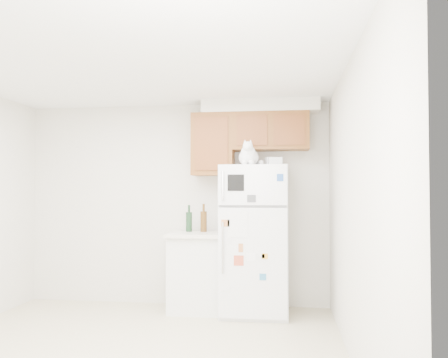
% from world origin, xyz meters
% --- Properties ---
extents(room_shell, '(3.84, 4.04, 2.52)m').
position_xyz_m(room_shell, '(0.12, 0.24, 1.67)').
color(room_shell, beige).
rests_on(room_shell, ground_plane).
extents(refrigerator, '(0.76, 0.78, 1.70)m').
position_xyz_m(refrigerator, '(1.02, 1.61, 0.85)').
color(refrigerator, white).
rests_on(refrigerator, ground_plane).
extents(base_counter, '(0.64, 0.64, 0.92)m').
position_xyz_m(base_counter, '(0.33, 1.68, 0.46)').
color(base_counter, white).
rests_on(base_counter, ground_plane).
extents(cat, '(0.28, 0.41, 0.29)m').
position_xyz_m(cat, '(0.96, 1.48, 1.81)').
color(cat, white).
rests_on(cat, refrigerator).
extents(storage_box_back, '(0.21, 0.17, 0.10)m').
position_xyz_m(storage_box_back, '(1.23, 1.64, 1.75)').
color(storage_box_back, white).
rests_on(storage_box_back, refrigerator).
extents(storage_box_front, '(0.17, 0.15, 0.09)m').
position_xyz_m(storage_box_front, '(1.25, 1.55, 1.74)').
color(storage_box_front, white).
rests_on(storage_box_front, refrigerator).
extents(bottle_green, '(0.08, 0.08, 0.32)m').
position_xyz_m(bottle_green, '(0.21, 1.79, 1.08)').
color(bottle_green, '#19381E').
rests_on(bottle_green, base_counter).
extents(bottle_amber, '(0.08, 0.08, 0.34)m').
position_xyz_m(bottle_amber, '(0.39, 1.79, 1.09)').
color(bottle_amber, '#593814').
rests_on(bottle_amber, base_counter).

